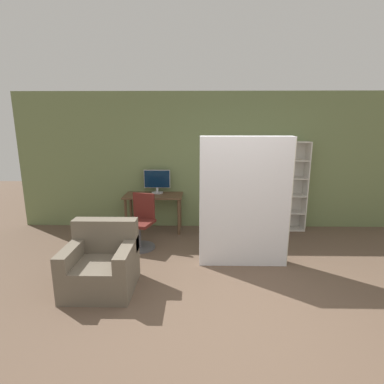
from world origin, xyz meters
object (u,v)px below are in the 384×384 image
mattress_near (245,203)px  armchair (102,264)px  office_chair (141,226)px  monitor (157,181)px  bookshelf (281,188)px

mattress_near → armchair: size_ratio=2.27×
office_chair → mattress_near: (1.66, -0.61, 0.59)m
monitor → office_chair: (-0.17, -0.97, -0.61)m
bookshelf → armchair: (-2.89, -2.28, -0.53)m
monitor → office_chair: bearing=-100.0°
office_chair → armchair: size_ratio=1.09×
mattress_near → monitor: bearing=133.4°
office_chair → armchair: (-0.27, -1.31, -0.06)m
office_chair → armchair: bearing=-101.5°
bookshelf → armchair: 3.72m
monitor → mattress_near: (1.49, -1.58, -0.03)m
mattress_near → armchair: (-1.93, -0.70, -0.64)m
bookshelf → mattress_near: bearing=-121.3°
armchair → mattress_near: bearing=20.0°
office_chair → armchair: 1.34m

